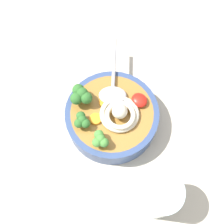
% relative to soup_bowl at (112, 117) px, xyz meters
% --- Properties ---
extents(table_slab, '(1.23, 1.23, 0.04)m').
position_rel_soup_bowl_xyz_m(table_slab, '(-0.04, -0.02, -0.05)').
color(table_slab, '#BCB29E').
rests_on(table_slab, ground).
extents(soup_bowl, '(0.20, 0.20, 0.06)m').
position_rel_soup_bowl_xyz_m(soup_bowl, '(0.00, 0.00, 0.00)').
color(soup_bowl, '#334775').
rests_on(soup_bowl, table_slab).
extents(noodle_pile, '(0.09, 0.09, 0.04)m').
position_rel_soup_bowl_xyz_m(noodle_pile, '(0.02, 0.01, 0.04)').
color(noodle_pile, beige).
rests_on(noodle_pile, soup_bowl).
extents(soup_spoon, '(0.14, 0.15, 0.02)m').
position_rel_soup_bowl_xyz_m(soup_spoon, '(-0.03, 0.04, 0.04)').
color(soup_spoon, '#B7B7BC').
rests_on(soup_spoon, soup_bowl).
extents(chili_sauce_dollop, '(0.04, 0.03, 0.02)m').
position_rel_soup_bowl_xyz_m(chili_sauce_dollop, '(0.02, 0.06, 0.04)').
color(chili_sauce_dollop, red).
rests_on(chili_sauce_dollop, soup_bowl).
extents(broccoli_floret_left, '(0.04, 0.03, 0.03)m').
position_rel_soup_bowl_xyz_m(broccoli_floret_left, '(-0.02, -0.06, 0.05)').
color(broccoli_floret_left, '#7A9E60').
rests_on(broccoli_floret_left, soup_bowl).
extents(broccoli_floret_rear, '(0.04, 0.03, 0.03)m').
position_rel_soup_bowl_xyz_m(broccoli_floret_rear, '(0.03, -0.06, 0.05)').
color(broccoli_floret_rear, '#7A9E60').
rests_on(broccoli_floret_rear, soup_bowl).
extents(broccoli_floret_beside_chili, '(0.05, 0.04, 0.04)m').
position_rel_soup_bowl_xyz_m(broccoli_floret_beside_chili, '(-0.06, -0.03, 0.05)').
color(broccoli_floret_beside_chili, '#7A9E60').
rests_on(broccoli_floret_beside_chili, soup_bowl).
extents(carrot_slice_near_spoon, '(0.03, 0.03, 0.01)m').
position_rel_soup_bowl_xyz_m(carrot_slice_near_spoon, '(-0.01, -0.04, 0.03)').
color(carrot_slice_near_spoon, orange).
rests_on(carrot_slice_near_spoon, soup_bowl).
extents(carrot_slice_beside_noodles, '(0.02, 0.02, 0.01)m').
position_rel_soup_bowl_xyz_m(carrot_slice_beside_noodles, '(-0.03, 0.00, 0.03)').
color(carrot_slice_beside_noodles, orange).
rests_on(carrot_slice_beside_noodles, soup_bowl).
extents(drinking_glass, '(0.08, 0.08, 0.11)m').
position_rel_soup_bowl_xyz_m(drinking_glass, '(0.18, -0.06, 0.03)').
color(drinking_glass, silver).
rests_on(drinking_glass, table_slab).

